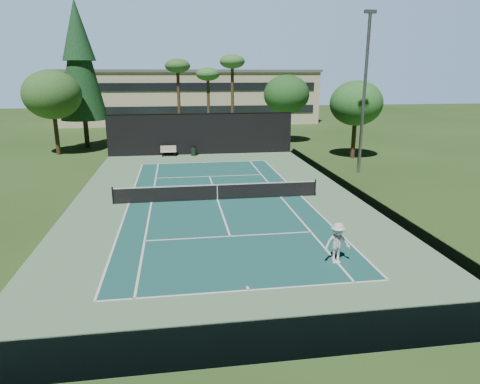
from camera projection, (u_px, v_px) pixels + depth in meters
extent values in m
plane|color=#2A491B|center=(217.00, 200.00, 27.08)|extent=(160.00, 160.00, 0.00)
cube|color=#608962|center=(217.00, 200.00, 27.08)|extent=(18.00, 32.00, 0.01)
cube|color=#1A534F|center=(217.00, 200.00, 27.08)|extent=(10.97, 23.77, 0.01)
cube|color=white|center=(249.00, 290.00, 15.75)|extent=(10.97, 0.10, 0.01)
cube|color=white|center=(205.00, 162.00, 38.40)|extent=(10.97, 0.10, 0.01)
cube|color=white|center=(230.00, 236.00, 20.98)|extent=(8.23, 0.10, 0.01)
cube|color=white|center=(210.00, 176.00, 33.17)|extent=(8.23, 0.10, 0.01)
cube|color=white|center=(129.00, 203.00, 26.30)|extent=(0.10, 23.77, 0.01)
cube|color=white|center=(301.00, 196.00, 27.85)|extent=(0.10, 23.77, 0.01)
cube|color=white|center=(151.00, 202.00, 26.49)|extent=(0.10, 23.77, 0.01)
cube|color=white|center=(281.00, 197.00, 27.66)|extent=(0.10, 23.77, 0.01)
cube|color=white|center=(217.00, 200.00, 27.07)|extent=(0.10, 12.80, 0.01)
cube|color=white|center=(248.00, 288.00, 15.89)|extent=(0.10, 0.30, 0.01)
cube|color=white|center=(205.00, 163.00, 38.26)|extent=(0.10, 0.30, 0.01)
cylinder|color=black|center=(113.00, 196.00, 26.03)|extent=(0.10, 0.10, 1.10)
cylinder|color=black|center=(315.00, 188.00, 27.84)|extent=(0.10, 0.10, 1.10)
cube|color=black|center=(217.00, 192.00, 26.95)|extent=(12.80, 0.02, 0.92)
cube|color=white|center=(217.00, 185.00, 26.82)|extent=(12.80, 0.04, 0.07)
cube|color=white|center=(217.00, 192.00, 26.95)|extent=(0.05, 0.03, 0.92)
cube|color=black|center=(201.00, 134.00, 41.79)|extent=(18.00, 0.04, 4.00)
cube|color=black|center=(275.00, 298.00, 11.30)|extent=(18.00, 0.04, 4.00)
cube|color=black|center=(355.00, 165.00, 27.82)|extent=(0.04, 32.00, 4.00)
cube|color=black|center=(66.00, 174.00, 25.27)|extent=(0.04, 32.00, 4.00)
cube|color=black|center=(201.00, 113.00, 41.26)|extent=(18.00, 0.06, 0.06)
imported|color=silver|center=(338.00, 243.00, 17.86)|extent=(1.19, 0.73, 1.78)
sphere|color=#C9DC32|center=(212.00, 295.00, 15.40)|extent=(0.06, 0.06, 0.06)
sphere|color=#DBEC35|center=(179.00, 189.00, 29.45)|extent=(0.07, 0.07, 0.07)
sphere|color=#DFED35|center=(228.00, 188.00, 29.62)|extent=(0.07, 0.07, 0.07)
sphere|color=yellow|center=(153.00, 188.00, 29.77)|extent=(0.06, 0.06, 0.06)
cube|color=beige|center=(168.00, 152.00, 41.14)|extent=(1.50, 0.45, 0.05)
cube|color=beige|center=(168.00, 148.00, 41.25)|extent=(1.50, 0.06, 0.55)
cube|color=black|center=(162.00, 154.00, 41.12)|extent=(0.06, 0.40, 0.42)
cube|color=black|center=(175.00, 154.00, 41.29)|extent=(0.06, 0.40, 0.42)
cylinder|color=black|center=(194.00, 151.00, 41.47)|extent=(0.52, 0.52, 0.90)
cylinder|color=black|center=(193.00, 146.00, 41.34)|extent=(0.56, 0.56, 0.05)
cylinder|color=#3F2C1B|center=(86.00, 131.00, 45.86)|extent=(0.50, 0.50, 3.60)
cone|color=#153B1B|center=(79.00, 61.00, 43.94)|extent=(4.80, 4.80, 12.00)
cone|color=#163D1F|center=(76.00, 30.00, 43.13)|extent=(3.30, 3.30, 6.00)
cylinder|color=#4C3720|center=(179.00, 105.00, 48.52)|extent=(0.36, 0.36, 8.55)
ellipsoid|color=#33612B|center=(178.00, 66.00, 47.38)|extent=(2.80, 2.80, 1.54)
cylinder|color=#4D3921|center=(208.00, 107.00, 51.05)|extent=(0.36, 0.36, 7.65)
ellipsoid|color=#356E31|center=(208.00, 74.00, 50.02)|extent=(2.80, 2.80, 1.54)
cylinder|color=#4F3921|center=(232.00, 103.00, 48.36)|extent=(0.36, 0.36, 9.00)
ellipsoid|color=#387132|center=(232.00, 62.00, 47.16)|extent=(2.80, 2.80, 1.54)
cylinder|color=#452B1D|center=(286.00, 127.00, 48.99)|extent=(0.40, 0.40, 3.52)
ellipsoid|color=#1F511F|center=(286.00, 95.00, 48.01)|extent=(5.12, 5.12, 4.35)
cylinder|color=#48331E|center=(353.00, 141.00, 40.06)|extent=(0.40, 0.40, 3.30)
ellipsoid|color=#286627|center=(356.00, 103.00, 39.13)|extent=(4.80, 4.80, 4.08)
cylinder|color=#43311C|center=(57.00, 136.00, 41.75)|extent=(0.40, 0.40, 3.74)
ellipsoid|color=#2F5F25|center=(52.00, 95.00, 40.70)|extent=(5.44, 5.44, 4.62)
cube|color=beige|center=(190.00, 97.00, 69.85)|extent=(40.00, 12.00, 8.00)
cube|color=#59595B|center=(189.00, 71.00, 68.75)|extent=(40.50, 12.50, 0.40)
cube|color=black|center=(192.00, 110.00, 64.51)|extent=(38.00, 0.15, 1.20)
cube|color=black|center=(191.00, 87.00, 63.60)|extent=(38.00, 0.15, 1.20)
cylinder|color=gray|center=(364.00, 97.00, 32.89)|extent=(0.24, 0.24, 12.00)
cube|color=gray|center=(370.00, 12.00, 31.26)|extent=(0.90, 0.25, 0.25)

